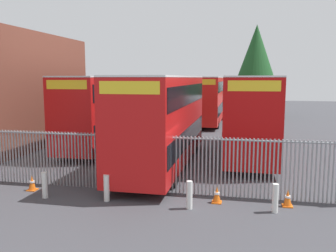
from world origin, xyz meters
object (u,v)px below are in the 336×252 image
(double_decker_bus_behind_fence_right, at_px, (108,108))
(bollard_far_right, at_px, (275,198))
(bollard_near_right, at_px, (189,195))
(traffic_cone_near_kerb, at_px, (217,195))
(traffic_cone_by_gate, at_px, (288,198))
(double_decker_bus_behind_fence_left, at_px, (250,112))
(double_decker_bus_near_gate, at_px, (164,117))
(bollard_center_front, at_px, (107,188))
(traffic_cone_mid_forecourt, at_px, (32,183))
(bollard_near_left, at_px, (45,185))
(double_decker_bus_far_back, at_px, (208,98))

(double_decker_bus_behind_fence_right, relative_size, bollard_far_right, 11.38)
(bollard_near_right, height_order, traffic_cone_near_kerb, bollard_near_right)
(double_decker_bus_behind_fence_right, height_order, traffic_cone_by_gate, double_decker_bus_behind_fence_right)
(double_decker_bus_behind_fence_right, bearing_deg, double_decker_bus_behind_fence_left, -5.90)
(bollard_near_right, relative_size, traffic_cone_by_gate, 1.61)
(double_decker_bus_behind_fence_right, relative_size, traffic_cone_near_kerb, 18.32)
(double_decker_bus_near_gate, bearing_deg, double_decker_bus_behind_fence_right, 136.04)
(bollard_center_front, bearing_deg, traffic_cone_mid_forecourt, 170.66)
(double_decker_bus_behind_fence_left, height_order, traffic_cone_by_gate, double_decker_bus_behind_fence_left)
(traffic_cone_by_gate, bearing_deg, bollard_far_right, -126.02)
(bollard_near_right, bearing_deg, double_decker_bus_behind_fence_left, 77.17)
(double_decker_bus_near_gate, relative_size, double_decker_bus_behind_fence_left, 1.00)
(traffic_cone_mid_forecourt, bearing_deg, bollard_near_left, -35.40)
(double_decker_bus_behind_fence_right, xyz_separation_m, traffic_cone_mid_forecourt, (0.49, -9.36, -2.13))
(double_decker_bus_behind_fence_right, bearing_deg, double_decker_bus_far_back, 67.23)
(double_decker_bus_behind_fence_left, height_order, bollard_far_right, double_decker_bus_behind_fence_left)
(double_decker_bus_behind_fence_right, height_order, double_decker_bus_far_back, same)
(double_decker_bus_near_gate, relative_size, traffic_cone_by_gate, 18.32)
(double_decker_bus_behind_fence_right, distance_m, bollard_far_right, 13.77)
(double_decker_bus_far_back, bearing_deg, bollard_near_right, -86.07)
(traffic_cone_mid_forecourt, bearing_deg, bollard_far_right, -2.72)
(traffic_cone_mid_forecourt, bearing_deg, bollard_center_front, -9.34)
(bollard_near_right, bearing_deg, traffic_cone_mid_forecourt, 173.78)
(double_decker_bus_behind_fence_right, height_order, bollard_far_right, double_decker_bus_behind_fence_right)
(bollard_center_front, relative_size, bollard_far_right, 1.00)
(bollard_near_left, distance_m, bollard_far_right, 8.05)
(bollard_center_front, bearing_deg, bollard_far_right, 1.11)
(bollard_center_front, distance_m, traffic_cone_near_kerb, 3.88)
(bollard_far_right, bearing_deg, bollard_near_right, -174.75)
(double_decker_bus_far_back, xyz_separation_m, bollard_near_left, (-3.75, -22.41, -1.95))
(double_decker_bus_behind_fence_left, height_order, bollard_near_right, double_decker_bus_behind_fence_left)
(bollard_near_left, relative_size, traffic_cone_by_gate, 1.61)
(traffic_cone_near_kerb, bearing_deg, bollard_far_right, -15.12)
(double_decker_bus_far_back, distance_m, bollard_far_right, 22.66)
(double_decker_bus_behind_fence_right, xyz_separation_m, traffic_cone_by_gate, (9.96, -9.15, -2.13))
(bollard_far_right, xyz_separation_m, traffic_cone_mid_forecourt, (-9.00, 0.43, -0.19))
(double_decker_bus_near_gate, bearing_deg, double_decker_bus_behind_fence_left, 40.39)
(double_decker_bus_behind_fence_left, height_order, traffic_cone_mid_forecourt, double_decker_bus_behind_fence_left)
(double_decker_bus_near_gate, bearing_deg, traffic_cone_by_gate, -41.31)
(double_decker_bus_near_gate, distance_m, double_decker_bus_behind_fence_left, 5.49)
(bollard_center_front, bearing_deg, double_decker_bus_behind_fence_left, 60.66)
(double_decker_bus_behind_fence_right, bearing_deg, traffic_cone_by_gate, -42.57)
(bollard_center_front, xyz_separation_m, traffic_cone_mid_forecourt, (-3.28, 0.54, -0.19))
(double_decker_bus_behind_fence_left, distance_m, traffic_cone_by_gate, 8.59)
(bollard_near_left, bearing_deg, double_decker_bus_behind_fence_right, 98.16)
(bollard_near_left, relative_size, traffic_cone_near_kerb, 1.61)
(bollard_near_right, relative_size, bollard_far_right, 1.00)
(traffic_cone_near_kerb, bearing_deg, bollard_near_left, -172.91)
(double_decker_bus_behind_fence_right, xyz_separation_m, double_decker_bus_far_back, (5.19, 12.38, 0.00))
(double_decker_bus_behind_fence_left, bearing_deg, traffic_cone_mid_forecourt, -134.58)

